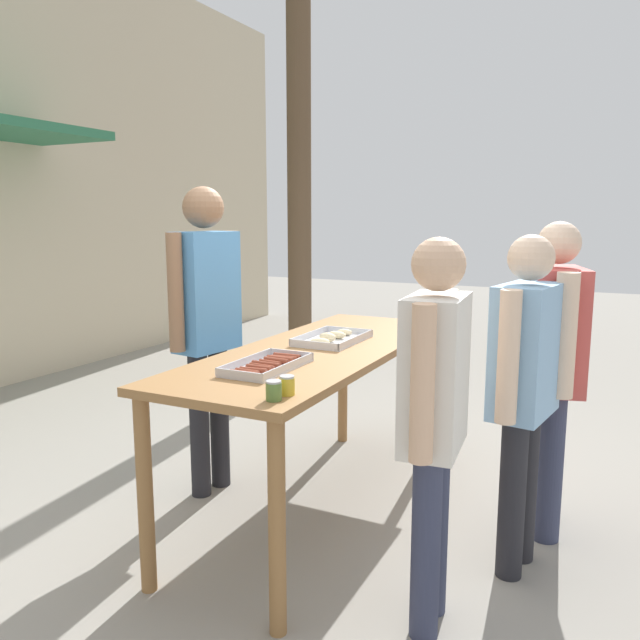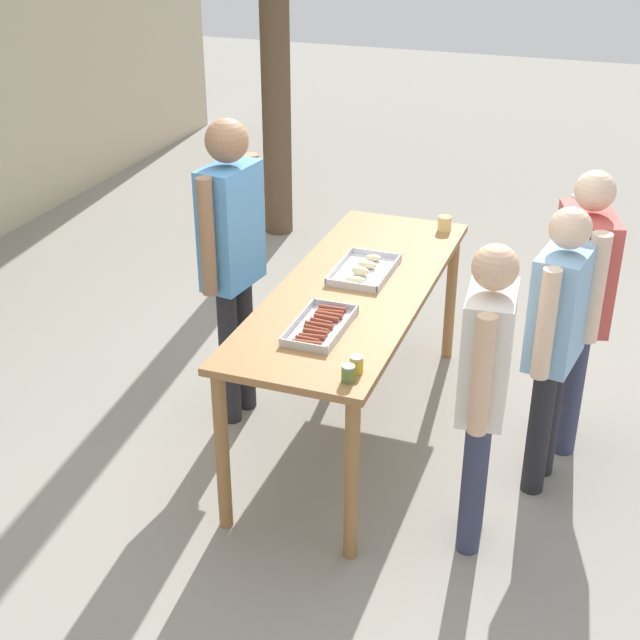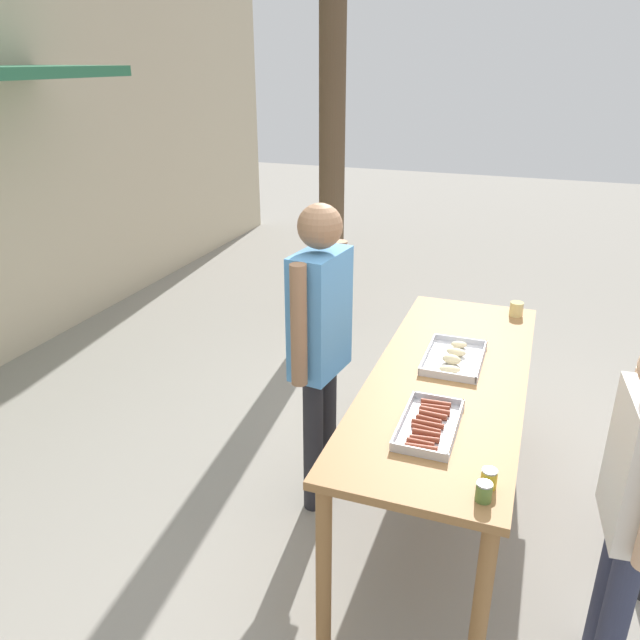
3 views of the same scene
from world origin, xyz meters
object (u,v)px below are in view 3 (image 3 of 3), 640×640
food_tray_buns (454,358)px  beer_cup (516,309)px  person_customer_holding_hotdog (639,491)px  condiment_jar_mustard (484,492)px  food_tray_sausages (429,425)px  condiment_jar_ketchup (489,478)px  person_server_behind_table (320,333)px

food_tray_buns → beer_cup: bearing=-18.8°
beer_cup → person_customer_holding_hotdog: 1.79m
condiment_jar_mustard → beer_cup: beer_cup is taller
food_tray_buns → food_tray_sausages: bearing=179.9°
food_tray_buns → condiment_jar_ketchup: bearing=-164.3°
food_tray_sausages → person_customer_holding_hotdog: 0.87m
beer_cup → person_server_behind_table: 1.44m
food_tray_sausages → condiment_jar_ketchup: 0.45m
condiment_jar_mustard → beer_cup: size_ratio=0.86×
condiment_jar_ketchup → person_customer_holding_hotdog: size_ratio=0.05×
food_tray_buns → person_server_behind_table: size_ratio=0.26×
condiment_jar_ketchup → beer_cup: (1.87, 0.02, 0.01)m
food_tray_buns → condiment_jar_ketchup: size_ratio=6.09×
beer_cup → condiment_jar_mustard: bearing=-179.7°
food_tray_buns → beer_cup: 0.86m
food_tray_buns → beer_cup: (0.81, -0.28, 0.03)m
food_tray_buns → person_server_behind_table: 0.75m
condiment_jar_mustard → condiment_jar_ketchup: bearing=-5.9°
condiment_jar_mustard → beer_cup: (1.96, 0.01, 0.01)m
beer_cup → person_customer_holding_hotdog: size_ratio=0.06×
food_tray_buns → person_server_behind_table: person_server_behind_table is taller
food_tray_buns → condiment_jar_mustard: 1.18m
food_tray_sausages → person_customer_holding_hotdog: size_ratio=0.30×
food_tray_sausages → beer_cup: (1.53, -0.28, 0.03)m
person_server_behind_table → person_customer_holding_hotdog: (-0.65, -1.55, -0.17)m
condiment_jar_mustard → person_server_behind_table: (0.91, 0.99, 0.12)m
food_tray_buns → person_server_behind_table: bearing=108.5°
beer_cup → person_customer_holding_hotdog: (-1.69, -0.58, -0.05)m
beer_cup → person_server_behind_table: (-1.05, 0.98, 0.12)m
food_tray_buns → condiment_jar_mustard: condiment_jar_mustard is taller
food_tray_buns → person_customer_holding_hotdog: (-0.88, -0.85, -0.02)m
food_tray_sausages → person_server_behind_table: 0.86m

